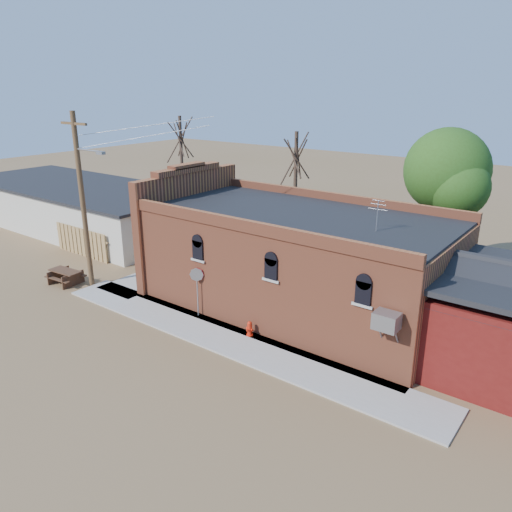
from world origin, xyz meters
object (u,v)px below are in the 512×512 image
Objects in this scene: utility_pole at (83,198)px; fire_hydrant at (250,329)px; stop_sign at (197,279)px; trash_barrel at (151,280)px; brick_bar at (291,259)px; picnic_table at (65,275)px.

fire_hydrant is (10.27, 0.48, -4.37)m from utility_pole.
utility_pole is 3.85× the size of stop_sign.
stop_sign is at bearing -13.13° from trash_barrel.
brick_bar is 12.35m from picnic_table.
stop_sign is 1.22× the size of picnic_table.
utility_pole is at bearing 174.69° from stop_sign.
utility_pole is (-9.79, -4.29, 2.43)m from brick_bar.
brick_bar is at bearing 21.13° from trash_barrel.
fire_hydrant is 7.51m from trash_barrel.
stop_sign is (7.18, 0.60, -2.90)m from utility_pole.
fire_hydrant is 11.68m from picnic_table.
brick_bar is 7.67m from trash_barrel.
fire_hydrant is at bearing 0.66° from picnic_table.
utility_pole is at bearing -156.31° from brick_bar.
stop_sign is 8.74m from picnic_table.
fire_hydrant is 3.43m from stop_sign.
fire_hydrant is at bearing -82.80° from brick_bar.
utility_pole is at bearing 22.20° from picnic_table.
utility_pole is 5.40m from trash_barrel.
stop_sign reaches higher than picnic_table.
stop_sign is at bearing -158.70° from fire_hydrant.
brick_bar reaches higher than trash_barrel.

